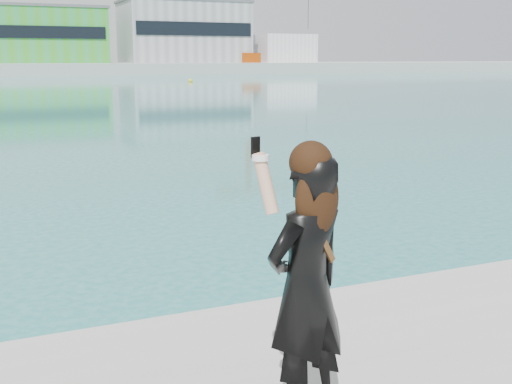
# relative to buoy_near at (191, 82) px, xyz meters

# --- Properties ---
(warehouse_green) EXTENTS (30.60, 16.36, 10.50)m
(warehouse_green) POSITION_rel_buoy_near_xyz_m (-15.50, 54.84, 7.26)
(warehouse_green) COLOR green
(warehouse_green) RESTS_ON far_quay
(warehouse_grey_right) EXTENTS (25.50, 15.35, 12.50)m
(warehouse_grey_right) POSITION_rel_buoy_near_xyz_m (16.50, 54.84, 8.26)
(warehouse_grey_right) COLOR gray
(warehouse_grey_right) RESTS_ON far_quay
(ancillary_shed) EXTENTS (12.00, 10.00, 6.00)m
(ancillary_shed) POSITION_rel_buoy_near_xyz_m (38.50, 52.86, 5.00)
(ancillary_shed) COLOR silver
(ancillary_shed) RESTS_ON far_quay
(flagpole_right) EXTENTS (1.28, 0.16, 8.00)m
(flagpole_right) POSITION_rel_buoy_near_xyz_m (-1.40, 47.86, 6.54)
(flagpole_right) COLOR silver
(flagpole_right) RESTS_ON far_quay
(buoy_near) EXTENTS (0.50, 0.50, 0.50)m
(buoy_near) POSITION_rel_buoy_near_xyz_m (0.00, 0.00, 0.00)
(buoy_near) COLOR yellow
(buoy_near) RESTS_ON ground
(woman) EXTENTS (0.65, 0.53, 1.63)m
(woman) POSITION_rel_buoy_near_xyz_m (-23.26, -73.90, 1.63)
(woman) COLOR black
(woman) RESTS_ON near_quay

